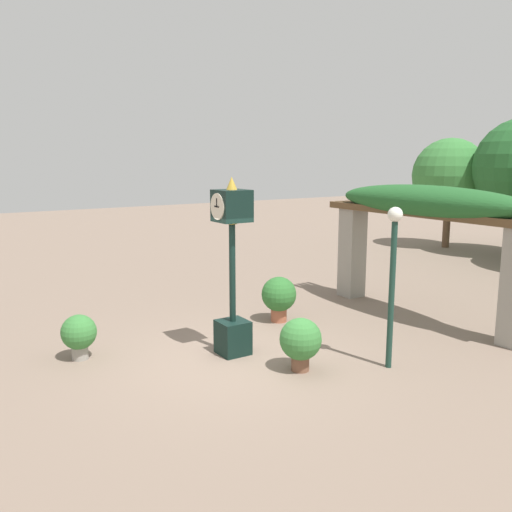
{
  "coord_description": "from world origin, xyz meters",
  "views": [
    {
      "loc": [
        7.83,
        -4.62,
        3.52
      ],
      "look_at": [
        -0.3,
        0.62,
        1.76
      ],
      "focal_mm": 38.0,
      "sensor_mm": 36.0,
      "label": 1
    }
  ],
  "objects_px": {
    "potted_plant_near_right": "(301,341)",
    "pedestal_clock": "(232,269)",
    "lamp_post": "(393,266)",
    "potted_plant_near_left": "(279,296)",
    "potted_plant_far_left": "(79,334)"
  },
  "relations": [
    {
      "from": "potted_plant_near_right",
      "to": "pedestal_clock",
      "type": "bearing_deg",
      "value": -157.2
    },
    {
      "from": "potted_plant_near_right",
      "to": "lamp_post",
      "type": "relative_size",
      "value": 0.33
    },
    {
      "from": "potted_plant_near_right",
      "to": "lamp_post",
      "type": "xyz_separation_m",
      "value": [
        0.7,
        1.35,
        1.24
      ]
    },
    {
      "from": "pedestal_clock",
      "to": "lamp_post",
      "type": "bearing_deg",
      "value": 43.47
    },
    {
      "from": "potted_plant_near_left",
      "to": "potted_plant_near_right",
      "type": "relative_size",
      "value": 1.09
    },
    {
      "from": "pedestal_clock",
      "to": "potted_plant_near_left",
      "type": "distance_m",
      "value": 2.4
    },
    {
      "from": "potted_plant_near_right",
      "to": "lamp_post",
      "type": "height_order",
      "value": "lamp_post"
    },
    {
      "from": "pedestal_clock",
      "to": "potted_plant_far_left",
      "type": "height_order",
      "value": "pedestal_clock"
    },
    {
      "from": "potted_plant_near_right",
      "to": "potted_plant_far_left",
      "type": "height_order",
      "value": "potted_plant_near_right"
    },
    {
      "from": "pedestal_clock",
      "to": "lamp_post",
      "type": "distance_m",
      "value": 2.76
    },
    {
      "from": "potted_plant_near_left",
      "to": "lamp_post",
      "type": "bearing_deg",
      "value": 1.06
    },
    {
      "from": "potted_plant_near_left",
      "to": "potted_plant_near_right",
      "type": "height_order",
      "value": "potted_plant_near_left"
    },
    {
      "from": "pedestal_clock",
      "to": "potted_plant_near_right",
      "type": "bearing_deg",
      "value": 22.8
    },
    {
      "from": "potted_plant_far_left",
      "to": "potted_plant_near_left",
      "type": "bearing_deg",
      "value": 89.1
    },
    {
      "from": "pedestal_clock",
      "to": "potted_plant_near_right",
      "type": "relative_size",
      "value": 3.54
    }
  ]
}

